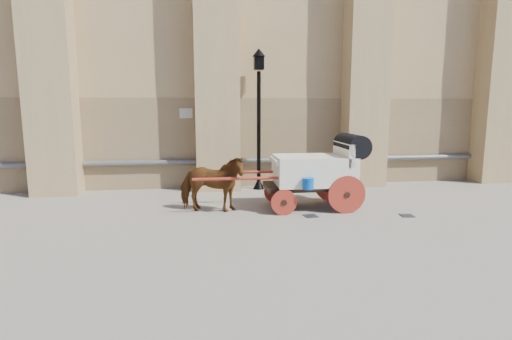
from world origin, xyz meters
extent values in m
plane|color=gray|center=(0.00, 0.00, 0.00)|extent=(90.00, 90.00, 0.00)
cube|color=#8B7150|center=(2.00, 4.15, 1.50)|extent=(44.00, 0.35, 3.00)
cylinder|color=#59595B|center=(2.00, 3.88, 0.90)|extent=(42.00, 0.18, 0.18)
cube|color=beige|center=(-2.00, 3.97, 2.50)|extent=(0.42, 0.04, 0.32)
imported|color=brown|center=(-1.32, 0.76, 0.74)|extent=(1.89, 1.19, 1.48)
cube|color=black|center=(1.30, 0.80, 0.60)|extent=(2.43, 1.18, 0.13)
cube|color=white|center=(1.41, 0.80, 1.03)|extent=(2.11, 1.44, 0.76)
cube|color=white|center=(2.22, 0.77, 1.47)|extent=(0.21, 1.36, 0.60)
cube|color=white|center=(0.49, 0.84, 1.30)|extent=(0.43, 1.21, 0.11)
cylinder|color=black|center=(2.44, 0.76, 1.68)|extent=(0.66, 1.38, 0.61)
cylinder|color=#A22C1D|center=(2.09, 0.10, 0.49)|extent=(0.98, 0.10, 0.98)
cylinder|color=#A22C1D|center=(2.14, 1.45, 0.49)|extent=(0.98, 0.10, 0.98)
cylinder|color=#A22C1D|center=(0.46, 0.16, 0.33)|extent=(0.65, 0.09, 0.65)
cylinder|color=#A22C1D|center=(0.51, 1.51, 0.33)|extent=(0.65, 0.09, 0.65)
cylinder|color=#A22C1D|center=(-0.51, 0.38, 0.92)|extent=(2.61, 0.17, 0.08)
cylinder|color=#A22C1D|center=(-0.47, 1.36, 0.92)|extent=(2.61, 0.17, 0.08)
cylinder|color=#0650BA|center=(1.05, 0.05, 0.82)|extent=(0.28, 0.28, 0.28)
cylinder|color=black|center=(0.34, 3.50, 1.92)|extent=(0.13, 0.13, 3.83)
cone|color=black|center=(0.34, 3.50, 0.19)|extent=(0.38, 0.38, 0.38)
cube|color=black|center=(0.34, 3.50, 4.10)|extent=(0.30, 0.30, 0.45)
cone|color=black|center=(0.34, 3.50, 4.42)|extent=(0.43, 0.43, 0.26)
cube|color=black|center=(1.10, -0.05, 0.01)|extent=(0.36, 0.36, 0.01)
cube|color=black|center=(3.50, -0.37, 0.01)|extent=(0.36, 0.36, 0.01)
camera|label=1|loc=(-1.67, -9.42, 2.70)|focal=28.00mm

